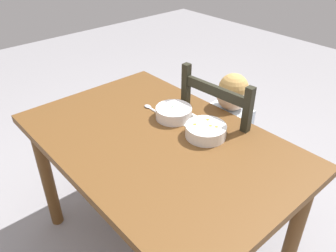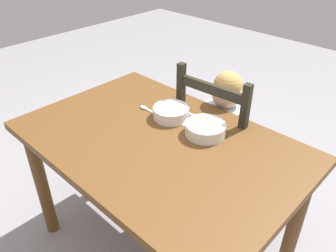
# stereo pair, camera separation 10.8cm
# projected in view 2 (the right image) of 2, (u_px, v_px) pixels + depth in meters

# --- Properties ---
(ground_plane) EXTENTS (8.00, 8.00, 0.00)m
(ground_plane) POSITION_uv_depth(u_px,v_px,m) (160.00, 248.00, 1.96)
(ground_plane) COLOR gray
(dining_table) EXTENTS (1.30, 0.86, 0.77)m
(dining_table) POSITION_uv_depth(u_px,v_px,m) (159.00, 158.00, 1.60)
(dining_table) COLOR brown
(dining_table) RESTS_ON ground
(dining_chair) EXTENTS (0.45, 0.45, 1.00)m
(dining_chair) POSITION_uv_depth(u_px,v_px,m) (219.00, 150.00, 1.98)
(dining_chair) COLOR black
(dining_chair) RESTS_ON ground
(child_figure) EXTENTS (0.32, 0.31, 0.95)m
(child_figure) POSITION_uv_depth(u_px,v_px,m) (221.00, 127.00, 1.89)
(child_figure) COLOR silver
(child_figure) RESTS_ON ground
(bowl_of_peas) EXTENTS (0.18, 0.18, 0.06)m
(bowl_of_peas) POSITION_uv_depth(u_px,v_px,m) (171.00, 112.00, 1.69)
(bowl_of_peas) COLOR white
(bowl_of_peas) RESTS_ON dining_table
(bowl_of_carrots) EXTENTS (0.19, 0.19, 0.06)m
(bowl_of_carrots) POSITION_uv_depth(u_px,v_px,m) (206.00, 129.00, 1.56)
(bowl_of_carrots) COLOR white
(bowl_of_carrots) RESTS_ON dining_table
(spoon) EXTENTS (0.14, 0.03, 0.01)m
(spoon) POSITION_uv_depth(u_px,v_px,m) (146.00, 109.00, 1.77)
(spoon) COLOR silver
(spoon) RESTS_ON dining_table
(paper_napkin) EXTENTS (0.13, 0.12, 0.00)m
(paper_napkin) POSITION_uv_depth(u_px,v_px,m) (183.00, 117.00, 1.70)
(paper_napkin) COLOR white
(paper_napkin) RESTS_ON dining_table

